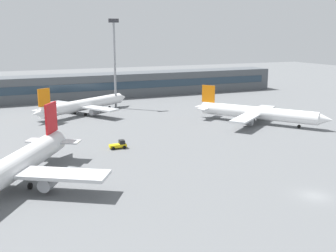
# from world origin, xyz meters

# --- Properties ---
(ground_plane) EXTENTS (400.00, 400.00, 0.00)m
(ground_plane) POSITION_xyz_m (0.00, 40.00, 0.00)
(ground_plane) COLOR slate
(terminal_building) EXTENTS (134.30, 12.13, 9.00)m
(terminal_building) POSITION_xyz_m (0.00, 107.05, 4.50)
(terminal_building) COLOR #4C5156
(terminal_building) RESTS_ON ground_plane
(airplane_near) EXTENTS (29.13, 39.91, 11.10)m
(airplane_near) POSITION_xyz_m (-42.50, 19.19, 3.38)
(airplane_near) COLOR silver
(airplane_near) RESTS_ON ground_plane
(airplane_mid) EXTENTS (25.97, 32.39, 9.48)m
(airplane_mid) POSITION_xyz_m (22.15, 45.17, 2.89)
(airplane_mid) COLOR white
(airplane_mid) RESTS_ON ground_plane
(airplane_far) EXTENTS (33.64, 24.56, 9.38)m
(airplane_far) POSITION_xyz_m (-18.15, 77.11, 2.86)
(airplane_far) COLOR white
(airplane_far) RESTS_ON ground_plane
(baggage_tug_yellow) EXTENTS (3.62, 1.86, 1.75)m
(baggage_tug_yellow) POSITION_xyz_m (-19.54, 36.56, 0.80)
(baggage_tug_yellow) COLOR yellow
(baggage_tug_yellow) RESTS_ON ground_plane
(floodlight_tower_west) EXTENTS (3.20, 0.80, 28.42)m
(floodlight_tower_west) POSITION_xyz_m (-6.67, 83.11, 16.27)
(floodlight_tower_west) COLOR gray
(floodlight_tower_west) RESTS_ON ground_plane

